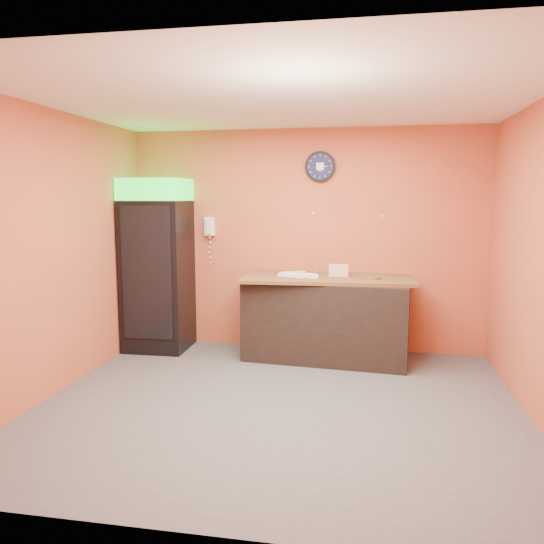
# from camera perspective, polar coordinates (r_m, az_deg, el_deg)

# --- Properties ---
(floor) EXTENTS (4.50, 4.50, 0.00)m
(floor) POSITION_cam_1_polar(r_m,az_deg,el_deg) (5.16, 0.77, -14.11)
(floor) COLOR #47474C
(floor) RESTS_ON ground
(back_wall) EXTENTS (4.50, 0.02, 2.80)m
(back_wall) POSITION_cam_1_polar(r_m,az_deg,el_deg) (6.78, 3.60, 3.40)
(back_wall) COLOR #CD573A
(back_wall) RESTS_ON floor
(left_wall) EXTENTS (0.02, 4.00, 2.80)m
(left_wall) POSITION_cam_1_polar(r_m,az_deg,el_deg) (5.64, -22.40, 1.87)
(left_wall) COLOR #CD573A
(left_wall) RESTS_ON floor
(ceiling) EXTENTS (4.50, 4.00, 0.02)m
(ceiling) POSITION_cam_1_polar(r_m,az_deg,el_deg) (4.86, 0.83, 18.17)
(ceiling) COLOR white
(ceiling) RESTS_ON back_wall
(beverage_cooler) EXTENTS (0.78, 0.79, 2.18)m
(beverage_cooler) POSITION_cam_1_polar(r_m,az_deg,el_deg) (6.90, -12.27, 0.51)
(beverage_cooler) COLOR black
(beverage_cooler) RESTS_ON floor
(prep_counter) EXTENTS (2.00, 1.02, 0.96)m
(prep_counter) POSITION_cam_1_polar(r_m,az_deg,el_deg) (6.47, 5.92, -5.08)
(prep_counter) COLOR black
(prep_counter) RESTS_ON floor
(wall_clock) EXTENTS (0.38, 0.06, 0.38)m
(wall_clock) POSITION_cam_1_polar(r_m,az_deg,el_deg) (6.72, 5.21, 11.23)
(wall_clock) COLOR black
(wall_clock) RESTS_ON back_wall
(wall_phone) EXTENTS (0.13, 0.11, 0.24)m
(wall_phone) POSITION_cam_1_polar(r_m,az_deg,el_deg) (6.98, -6.73, 4.89)
(wall_phone) COLOR white
(wall_phone) RESTS_ON back_wall
(butcher_paper) EXTENTS (2.08, 0.97, 0.04)m
(butcher_paper) POSITION_cam_1_polar(r_m,az_deg,el_deg) (6.38, 5.99, -0.69)
(butcher_paper) COLOR brown
(butcher_paper) RESTS_ON prep_counter
(sub_roll_stack) EXTENTS (0.24, 0.11, 0.15)m
(sub_roll_stack) POSITION_cam_1_polar(r_m,az_deg,el_deg) (6.40, 7.15, 0.17)
(sub_roll_stack) COLOR beige
(sub_roll_stack) RESTS_ON butcher_paper
(wrapped_sandwich_left) EXTENTS (0.28, 0.16, 0.04)m
(wrapped_sandwich_left) POSITION_cam_1_polar(r_m,az_deg,el_deg) (6.36, 1.91, -0.31)
(wrapped_sandwich_left) COLOR silver
(wrapped_sandwich_left) RESTS_ON butcher_paper
(wrapped_sandwich_mid) EXTENTS (0.26, 0.11, 0.04)m
(wrapped_sandwich_mid) POSITION_cam_1_polar(r_m,az_deg,el_deg) (6.26, 3.85, -0.46)
(wrapped_sandwich_mid) COLOR silver
(wrapped_sandwich_mid) RESTS_ON butcher_paper
(wrapped_sandwich_right) EXTENTS (0.29, 0.22, 0.04)m
(wrapped_sandwich_right) POSITION_cam_1_polar(r_m,az_deg,el_deg) (6.49, 2.40, -0.14)
(wrapped_sandwich_right) COLOR silver
(wrapped_sandwich_right) RESTS_ON butcher_paper
(kitchen_tool) EXTENTS (0.06, 0.06, 0.06)m
(kitchen_tool) POSITION_cam_1_polar(r_m,az_deg,el_deg) (6.51, 4.85, -0.07)
(kitchen_tool) COLOR silver
(kitchen_tool) RESTS_ON butcher_paper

